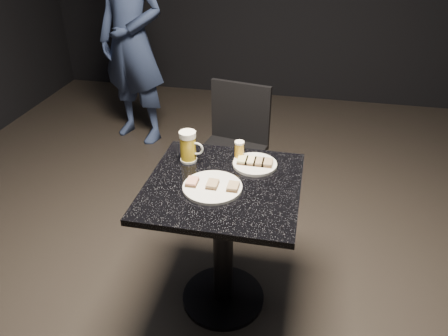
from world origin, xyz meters
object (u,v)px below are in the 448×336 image
at_px(plate_small, 255,164).
at_px(table, 223,225).
at_px(plate_large, 212,187).
at_px(beer_mug, 188,146).
at_px(beer_tumbler, 239,151).
at_px(patron, 132,41).
at_px(chair, 234,143).

bearing_deg(plate_small, table, -122.30).
distance_m(plate_small, table, 0.33).
height_order(plate_large, table, plate_large).
bearing_deg(table, beer_mug, 141.16).
height_order(plate_large, beer_tumbler, beer_tumbler).
height_order(plate_small, patron, patron).
distance_m(plate_small, patron, 2.02).
xyz_separation_m(patron, beer_tumbler, (1.18, -1.52, -0.07)).
relative_size(plate_small, chair, 0.25).
xyz_separation_m(patron, chair, (1.03, -0.90, -0.37)).
bearing_deg(patron, chair, -23.28).
bearing_deg(chair, table, -82.57).
relative_size(table, beer_mug, 4.75).
height_order(patron, beer_tumbler, patron).
distance_m(table, beer_mug, 0.42).
xyz_separation_m(plate_small, beer_mug, (-0.33, -0.02, 0.07)).
bearing_deg(plate_small, plate_large, -123.28).
bearing_deg(beer_tumbler, plate_large, -103.99).
height_order(table, chair, chair).
height_order(patron, beer_mug, patron).
distance_m(beer_tumbler, chair, 0.71).
height_order(plate_large, plate_small, same).
height_order(patron, table, patron).
distance_m(table, chair, 0.87).
xyz_separation_m(table, beer_mug, (-0.21, 0.17, 0.32)).
bearing_deg(patron, plate_small, -33.46).
relative_size(beer_mug, chair, 0.18).
bearing_deg(plate_small, chair, 108.92).
relative_size(plate_small, table, 0.29).
bearing_deg(beer_tumbler, patron, 127.69).
bearing_deg(beer_mug, chair, 82.07).
distance_m(patron, chair, 1.42).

